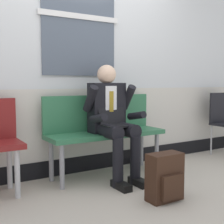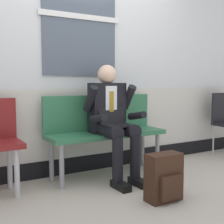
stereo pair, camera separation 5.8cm
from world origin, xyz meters
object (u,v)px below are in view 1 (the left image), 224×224
at_px(bench_with_person, 104,127).
at_px(person_seated, 113,118).
at_px(folding_chair, 224,118).
at_px(backpack, 165,178).

relative_size(bench_with_person, person_seated, 1.09).
distance_m(bench_with_person, folding_chair, 1.99).
bearing_deg(person_seated, folding_chair, 3.51).
height_order(bench_with_person, backpack, bench_with_person).
height_order(bench_with_person, folding_chair, bench_with_person).
bearing_deg(bench_with_person, folding_chair, -2.22).
bearing_deg(folding_chair, backpack, -154.79).
xyz_separation_m(bench_with_person, backpack, (0.07, -0.98, -0.34)).
height_order(person_seated, backpack, person_seated).
xyz_separation_m(bench_with_person, person_seated, (-0.00, -0.20, 0.12)).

